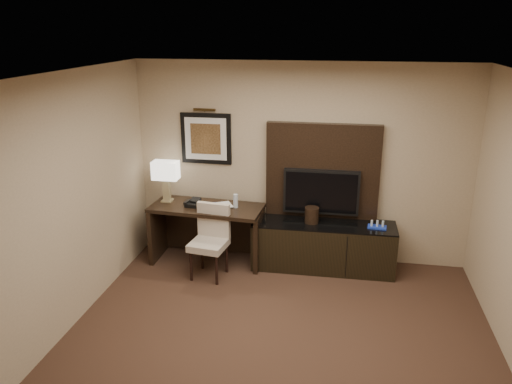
% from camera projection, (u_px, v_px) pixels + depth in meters
% --- Properties ---
extents(floor, '(4.50, 5.00, 0.01)m').
position_uv_depth(floor, '(272.00, 366.00, 4.82)').
color(floor, '#372219').
rests_on(floor, ground).
extents(ceiling, '(4.50, 5.00, 0.01)m').
position_uv_depth(ceiling, '(276.00, 82.00, 3.96)').
color(ceiling, silver).
rests_on(ceiling, wall_back).
extents(wall_back, '(4.50, 0.01, 2.70)m').
position_uv_depth(wall_back, '(300.00, 164.00, 6.72)').
color(wall_back, tan).
rests_on(wall_back, floor).
extents(wall_left, '(0.01, 5.00, 2.70)m').
position_uv_depth(wall_left, '(41.00, 221.00, 4.76)').
color(wall_left, tan).
rests_on(wall_left, floor).
extents(desk, '(1.55, 0.75, 0.81)m').
position_uv_depth(desk, '(207.00, 234.00, 6.85)').
color(desk, black).
rests_on(desk, floor).
extents(credenza, '(1.88, 0.54, 0.65)m').
position_uv_depth(credenza, '(323.00, 246.00, 6.66)').
color(credenza, black).
rests_on(credenza, floor).
extents(tv_wall_panel, '(1.50, 0.12, 1.30)m').
position_uv_depth(tv_wall_panel, '(322.00, 172.00, 6.64)').
color(tv_wall_panel, black).
rests_on(tv_wall_panel, wall_back).
extents(tv, '(1.00, 0.08, 0.60)m').
position_uv_depth(tv, '(321.00, 192.00, 6.62)').
color(tv, black).
rests_on(tv, tv_wall_panel).
extents(artwork, '(0.70, 0.04, 0.70)m').
position_uv_depth(artwork, '(206.00, 139.00, 6.82)').
color(artwork, black).
rests_on(artwork, wall_back).
extents(picture_light, '(0.04, 0.04, 0.30)m').
position_uv_depth(picture_light, '(204.00, 110.00, 6.66)').
color(picture_light, '#3F2D14').
rests_on(picture_light, wall_back).
extents(desk_chair, '(0.50, 0.56, 0.92)m').
position_uv_depth(desk_chair, '(209.00, 244.00, 6.39)').
color(desk_chair, beige).
rests_on(desk_chair, floor).
extents(table_lamp, '(0.39, 0.27, 0.59)m').
position_uv_depth(table_lamp, '(166.00, 181.00, 6.82)').
color(table_lamp, tan).
rests_on(table_lamp, desk).
extents(desk_phone, '(0.21, 0.19, 0.09)m').
position_uv_depth(desk_phone, '(193.00, 203.00, 6.71)').
color(desk_phone, black).
rests_on(desk_phone, desk).
extents(blue_folder, '(0.28, 0.35, 0.02)m').
position_uv_depth(blue_folder, '(215.00, 207.00, 6.66)').
color(blue_folder, '#1A38A9').
rests_on(blue_folder, desk).
extents(book, '(0.17, 0.11, 0.25)m').
position_uv_depth(book, '(218.00, 198.00, 6.66)').
color(book, '#B2A68C').
rests_on(book, desk).
extents(water_bottle, '(0.08, 0.08, 0.19)m').
position_uv_depth(water_bottle, '(236.00, 201.00, 6.64)').
color(water_bottle, silver).
rests_on(water_bottle, desk).
extents(ice_bucket, '(0.23, 0.23, 0.21)m').
position_uv_depth(ice_bucket, '(312.00, 215.00, 6.56)').
color(ice_bucket, black).
rests_on(ice_bucket, credenza).
extents(minibar_tray, '(0.25, 0.16, 0.08)m').
position_uv_depth(minibar_tray, '(377.00, 225.00, 6.41)').
color(minibar_tray, '#1C38B7').
rests_on(minibar_tray, credenza).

